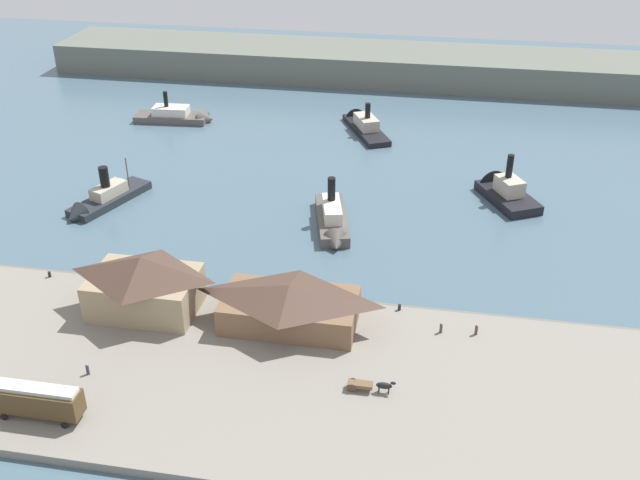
{
  "coord_description": "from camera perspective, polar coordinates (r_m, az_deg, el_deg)",
  "views": [
    {
      "loc": [
        21.27,
        -92.02,
        62.03
      ],
      "look_at": [
        2.66,
        11.9,
        2.0
      ],
      "focal_mm": 40.85,
      "sensor_mm": 36.0,
      "label": 1
    }
  ],
  "objects": [
    {
      "name": "mooring_post_east",
      "position": [
        120.47,
        -20.43,
        -2.54
      ],
      "size": [
        0.44,
        0.44,
        0.9
      ],
      "primitive_type": "cylinder",
      "color": "black",
      "rests_on": "quay_promenade"
    },
    {
      "name": "ferry_approaching_east",
      "position": [
        128.06,
        1.0,
        1.44
      ],
      "size": [
        9.05,
        19.51,
        9.84
      ],
      "color": "#514C47",
      "rests_on": "ground"
    },
    {
      "name": "ferry_mid_harbor",
      "position": [
        181.16,
        -10.84,
        9.49
      ],
      "size": [
        19.24,
        7.35,
        9.22
      ],
      "color": "#514C47",
      "rests_on": "ground"
    },
    {
      "name": "street_tram",
      "position": [
        93.16,
        -21.34,
        -11.54
      ],
      "size": [
        10.91,
        2.89,
        4.48
      ],
      "color": "#4C381E",
      "rests_on": "quay_promenade"
    },
    {
      "name": "ferry_outer_harbor",
      "position": [
        142.02,
        -16.79,
        2.96
      ],
      "size": [
        11.23,
        19.51,
        9.05
      ],
      "color": "#23282D",
      "rests_on": "ground"
    },
    {
      "name": "far_headland",
      "position": [
        211.27,
        4.1,
        13.61
      ],
      "size": [
        180.0,
        24.0,
        8.0
      ],
      "primitive_type": "cube",
      "color": "#60665B",
      "rests_on": "ground"
    },
    {
      "name": "pedestrian_near_west_shed",
      "position": [
        102.85,
        12.14,
        -6.89
      ],
      "size": [
        0.41,
        0.41,
        1.66
      ],
      "color": "#4C3D33",
      "rests_on": "quay_promenade"
    },
    {
      "name": "mooring_post_west",
      "position": [
        106.12,
        6.24,
        -5.26
      ],
      "size": [
        0.44,
        0.44,
        0.9
      ],
      "primitive_type": "cylinder",
      "color": "black",
      "rests_on": "quay_promenade"
    },
    {
      "name": "quay_promenade",
      "position": [
        95.55,
        -5.25,
        -10.54
      ],
      "size": [
        110.0,
        36.0,
        1.2
      ],
      "primitive_type": "cube",
      "color": "gray",
      "rests_on": "ground"
    },
    {
      "name": "ferry_near_quay",
      "position": [
        143.89,
        14.12,
        3.79
      ],
      "size": [
        12.78,
        16.57,
        11.41
      ],
      "color": "black",
      "rests_on": "ground"
    },
    {
      "name": "seawall_edge",
      "position": [
        109.8,
        -2.8,
        -4.5
      ],
      "size": [
        110.0,
        0.8,
        1.0
      ],
      "primitive_type": "cube",
      "color": "#666159",
      "rests_on": "ground"
    },
    {
      "name": "horse_cart",
      "position": [
        91.67,
        3.88,
        -11.26
      ],
      "size": [
        5.98,
        1.3,
        1.87
      ],
      "color": "brown",
      "rests_on": "quay_promenade"
    },
    {
      "name": "pedestrian_near_cart",
      "position": [
        98.54,
        -17.75,
        -9.64
      ],
      "size": [
        0.41,
        0.41,
        1.65
      ],
      "color": "#33384C",
      "rests_on": "quay_promenade"
    },
    {
      "name": "ferry_approaching_west",
      "position": [
        173.82,
        3.34,
        9.1
      ],
      "size": [
        13.97,
        21.6,
        9.07
      ],
      "color": "black",
      "rests_on": "ground"
    },
    {
      "name": "ground_plane",
      "position": [
        113.0,
        -2.4,
        -3.7
      ],
      "size": [
        320.0,
        320.0,
        0.0
      ],
      "primitive_type": "plane",
      "color": "#476070"
    },
    {
      "name": "ferry_shed_east_terminal",
      "position": [
        101.49,
        -2.39,
        -5.03
      ],
      "size": [
        19.09,
        10.53,
        6.24
      ],
      "color": "brown",
      "rests_on": "quay_promenade"
    },
    {
      "name": "ferry_shed_west_terminal",
      "position": [
        106.52,
        -13.64,
        -3.31
      ],
      "size": [
        15.27,
        10.63,
        8.68
      ],
      "color": "#998466",
      "rests_on": "quay_promenade"
    },
    {
      "name": "pedestrian_walking_west",
      "position": [
        102.3,
        9.46,
        -6.82
      ],
      "size": [
        0.4,
        0.4,
        1.63
      ],
      "color": "#4C3D33",
      "rests_on": "quay_promenade"
    }
  ]
}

